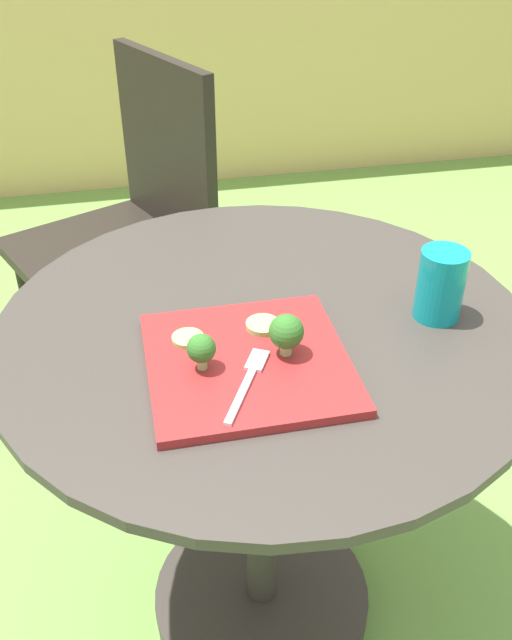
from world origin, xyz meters
TOP-DOWN VIEW (x-y plane):
  - ground_plane at (0.00, 0.00)m, footprint 12.00×12.00m
  - bamboo_fence at (0.00, 2.24)m, footprint 8.00×0.08m
  - patio_table at (0.00, 0.00)m, footprint 0.82×0.82m
  - patio_chair at (-0.16, 0.83)m, footprint 0.58×0.58m
  - salad_plate at (-0.05, -0.10)m, footprint 0.28×0.28m
  - drinking_glass at (0.26, -0.04)m, footprint 0.07×0.07m
  - fork at (-0.05, -0.15)m, footprint 0.09×0.14m
  - broccoli_floret_0 at (0.01, -0.10)m, footprint 0.05×0.05m
  - broccoli_floret_1 at (-0.11, -0.11)m, footprint 0.04×0.04m
  - cucumber_slice_0 at (-0.12, -0.04)m, footprint 0.05×0.05m
  - cucumber_slice_1 at (-0.01, -0.04)m, footprint 0.05×0.05m

SIDE VIEW (x-z plane):
  - ground_plane at x=0.00m, z-range 0.00..0.00m
  - patio_table at x=0.00m, z-range 0.07..0.79m
  - patio_chair at x=-0.16m, z-range 0.08..0.98m
  - bamboo_fence at x=0.00m, z-range 0.00..1.32m
  - salad_plate at x=-0.05m, z-range 0.72..0.73m
  - fork at x=-0.05m, z-range 0.73..0.73m
  - cucumber_slice_0 at x=-0.12m, z-range 0.73..0.74m
  - cucumber_slice_1 at x=-0.01m, z-range 0.73..0.74m
  - broccoli_floret_1 at x=-0.11m, z-range 0.74..0.79m
  - drinking_glass at x=0.26m, z-range 0.71..0.82m
  - broccoli_floret_0 at x=0.01m, z-range 0.74..0.80m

